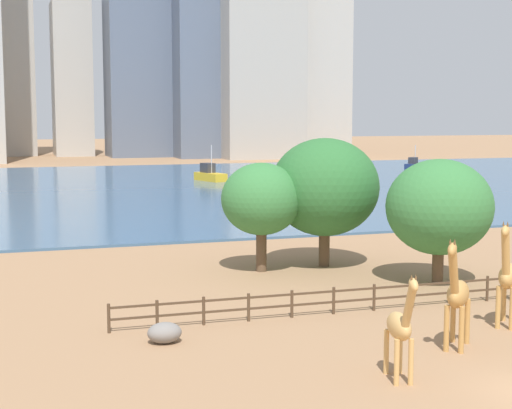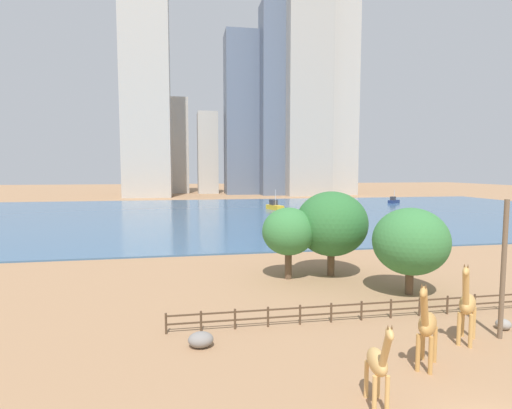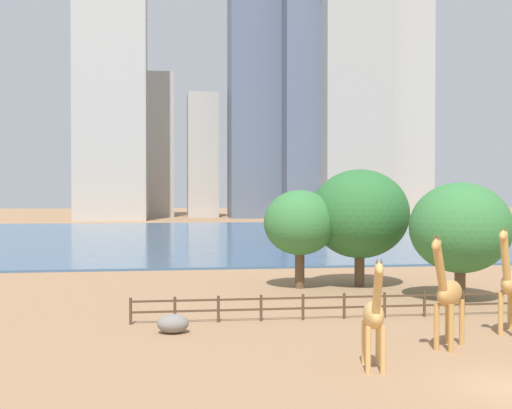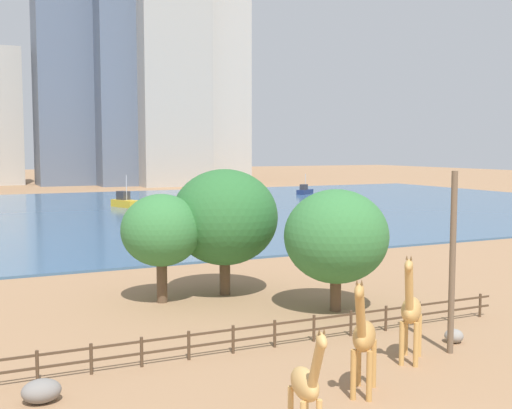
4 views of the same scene
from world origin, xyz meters
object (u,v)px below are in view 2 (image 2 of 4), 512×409
(boulder_by_pole, at_px, (201,340))
(boat_sailboat, at_px, (394,201))
(tree_left_large, at_px, (411,241))
(giraffe_companion, at_px, (427,325))
(utility_pole, at_px, (503,270))
(giraffe_tall, at_px, (378,363))
(boat_ferry, at_px, (275,206))
(boulder_near_fence, at_px, (503,324))
(tree_right_tall, at_px, (332,224))
(tree_center_broad, at_px, (289,232))
(giraffe_young, at_px, (467,304))

(boulder_by_pole, xyz_separation_m, boat_sailboat, (60.20, 86.72, 0.44))
(tree_left_large, height_order, boat_sailboat, tree_left_large)
(giraffe_companion, xyz_separation_m, utility_pole, (6.47, 2.46, 1.92))
(giraffe_tall, distance_m, boat_ferry, 82.42)
(tree_left_large, bearing_deg, boulder_near_fence, -75.77)
(boulder_near_fence, bearing_deg, boulder_by_pole, 177.50)
(giraffe_tall, bearing_deg, boulder_near_fence, 129.40)
(utility_pole, distance_m, tree_right_tall, 15.96)
(boat_sailboat, bearing_deg, boulder_by_pole, -159.70)
(giraffe_tall, xyz_separation_m, tree_center_broad, (1.45, 20.10, 2.41))
(tree_left_large, bearing_deg, giraffe_companion, -117.53)
(tree_left_large, bearing_deg, giraffe_tall, -125.33)
(boulder_near_fence, xyz_separation_m, boat_ferry, (2.34, 74.89, 0.70))
(giraffe_tall, height_order, utility_pole, utility_pole)
(utility_pole, distance_m, boat_ferry, 76.16)
(giraffe_tall, relative_size, boulder_by_pole, 2.89)
(giraffe_young, bearing_deg, utility_pole, 139.07)
(tree_center_broad, bearing_deg, tree_left_large, -36.60)
(utility_pole, height_order, tree_center_broad, utility_pole)
(tree_left_large, bearing_deg, giraffe_young, -101.29)
(tree_right_tall, bearing_deg, boulder_near_fence, -66.65)
(boulder_near_fence, relative_size, boulder_by_pole, 0.63)
(tree_right_tall, bearing_deg, boat_sailboat, 57.14)
(giraffe_tall, relative_size, tree_center_broad, 0.63)
(tree_center_broad, distance_m, boat_ferry, 62.49)
(giraffe_young, bearing_deg, boat_ferry, -140.01)
(utility_pole, bearing_deg, boulder_by_pole, 173.68)
(giraffe_tall, bearing_deg, boat_sailboat, 161.61)
(boat_sailboat, bearing_deg, tree_left_large, -153.36)
(boulder_by_pole, relative_size, tree_right_tall, 0.18)
(tree_right_tall, bearing_deg, giraffe_tall, -105.55)
(tree_right_tall, xyz_separation_m, boat_sailboat, (47.45, 73.47, -4.08))
(giraffe_companion, relative_size, utility_pole, 0.57)
(tree_right_tall, xyz_separation_m, boat_ferry, (8.41, 60.82, -3.92))
(utility_pole, xyz_separation_m, boulder_by_pole, (-17.57, 1.95, -3.72))
(giraffe_young, xyz_separation_m, boat_sailboat, (45.07, 88.86, -1.40))
(boulder_near_fence, bearing_deg, boat_sailboat, 64.70)
(boulder_near_fence, bearing_deg, tree_center_broad, 126.78)
(giraffe_young, bearing_deg, boulder_by_pole, -53.54)
(giraffe_tall, xyz_separation_m, boulder_by_pole, (-7.07, 7.14, -1.52))
(tree_center_broad, height_order, boat_ferry, tree_center_broad)
(utility_pole, xyz_separation_m, tree_left_large, (-0.67, 8.67, 0.16))
(giraffe_companion, bearing_deg, boat_ferry, -145.63)
(tree_right_tall, bearing_deg, utility_pole, -72.37)
(giraffe_companion, bearing_deg, tree_right_tall, -143.66)
(giraffe_tall, distance_m, tree_right_tall, 21.37)
(giraffe_tall, height_order, boulder_near_fence, giraffe_tall)
(giraffe_tall, bearing_deg, tree_right_tall, 175.57)
(boulder_near_fence, xyz_separation_m, tree_left_large, (-1.91, 7.55, 3.98))
(giraffe_companion, xyz_separation_m, tree_right_tall, (1.65, 17.65, 2.72))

